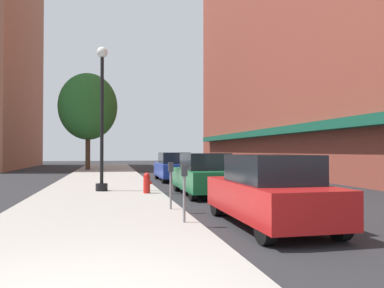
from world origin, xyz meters
TOP-DOWN VIEW (x-y plane):
  - ground_plane at (4.00, 18.00)m, footprint 90.00×90.00m
  - sidewalk_slab at (0.00, 19.00)m, footprint 4.80×50.00m
  - building_right_brick at (14.99, 22.00)m, footprint 6.80×40.00m
  - lamppost at (0.05, 11.52)m, footprint 0.48×0.48m
  - fire_hydrant at (1.77, 10.30)m, footprint 0.33×0.26m
  - parking_meter_near at (2.05, 4.26)m, footprint 0.14×0.09m
  - parking_meter_far at (2.05, 6.21)m, footprint 0.14×0.09m
  - tree_near at (-1.51, 29.06)m, footprint 4.98×4.98m
  - car_red at (4.00, 3.96)m, footprint 1.80×4.30m
  - car_green at (4.00, 10.15)m, footprint 1.80×4.30m
  - car_blue at (4.00, 17.34)m, footprint 1.80×4.30m

SIDE VIEW (x-z plane):
  - ground_plane at x=4.00m, z-range 0.00..0.00m
  - sidewalk_slab at x=0.00m, z-range 0.00..0.12m
  - fire_hydrant at x=1.77m, z-range 0.12..0.91m
  - car_red at x=4.00m, z-range -0.02..1.64m
  - car_green at x=4.00m, z-range -0.02..1.64m
  - car_blue at x=4.00m, z-range -0.02..1.64m
  - parking_meter_near at x=2.05m, z-range 0.29..1.60m
  - parking_meter_far at x=2.05m, z-range 0.29..1.60m
  - lamppost at x=0.05m, z-range 0.25..6.15m
  - tree_near at x=-1.51m, z-range 1.40..9.72m
  - building_right_brick at x=14.99m, z-range -0.02..26.23m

